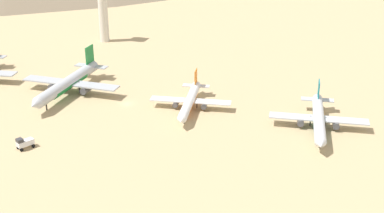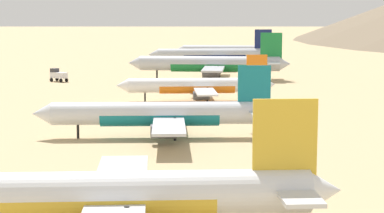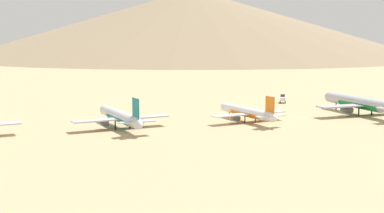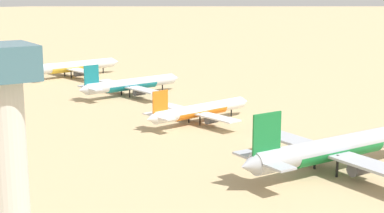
{
  "view_description": "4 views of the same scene",
  "coord_description": "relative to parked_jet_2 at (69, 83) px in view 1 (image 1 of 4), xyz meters",
  "views": [
    {
      "loc": [
        164.45,
        80.83,
        77.74
      ],
      "look_at": [
        4.67,
        27.39,
        4.61
      ],
      "focal_mm": 48.99,
      "sensor_mm": 36.0,
      "label": 1
    },
    {
      "loc": [
        -16.11,
        176.58,
        20.22
      ],
      "look_at": [
        -4.49,
        58.99,
        3.6
      ],
      "focal_mm": 62.33,
      "sensor_mm": 36.0,
      "label": 2
    },
    {
      "loc": [
        -171.56,
        103.56,
        30.26
      ],
      "look_at": [
        -4.78,
        46.31,
        6.87
      ],
      "focal_mm": 48.21,
      "sensor_mm": 36.0,
      "label": 3
    },
    {
      "loc": [
        -87.21,
        -107.04,
        37.45
      ],
      "look_at": [
        -6.61,
        21.56,
        5.56
      ],
      "focal_mm": 54.62,
      "sensor_mm": 36.0,
      "label": 4
    }
  ],
  "objects": [
    {
      "name": "parked_jet_2",
      "position": [
        0.0,
        0.0,
        0.0
      ],
      "size": [
        49.67,
        40.25,
        14.35
      ],
      "color": "#B2B7C1",
      "rests_on": "ground"
    },
    {
      "name": "parked_jet_3",
      "position": [
        -0.66,
        49.96,
        -1.22
      ],
      "size": [
        36.95,
        30.2,
        10.68
      ],
      "color": "white",
      "rests_on": "ground"
    },
    {
      "name": "service_truck",
      "position": [
        44.62,
        10.45,
        -2.7
      ],
      "size": [
        5.7,
        4.72,
        3.9
      ],
      "color": "silver",
      "rests_on": "ground"
    },
    {
      "name": "parked_jet_4",
      "position": [
        1.15,
        96.36,
        -0.84
      ],
      "size": [
        40.95,
        33.43,
        11.82
      ],
      "color": "silver",
      "rests_on": "ground"
    },
    {
      "name": "ground_plane",
      "position": [
        1.84,
        25.76,
        -4.78
      ],
      "size": [
        1800.0,
        1800.0,
        0.0
      ],
      "primitive_type": "plane",
      "color": "tan"
    },
    {
      "name": "control_tower",
      "position": [
        -70.86,
        -20.85,
        12.71
      ],
      "size": [
        7.2,
        7.2,
        31.48
      ],
      "color": "beige",
      "rests_on": "ground"
    }
  ]
}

